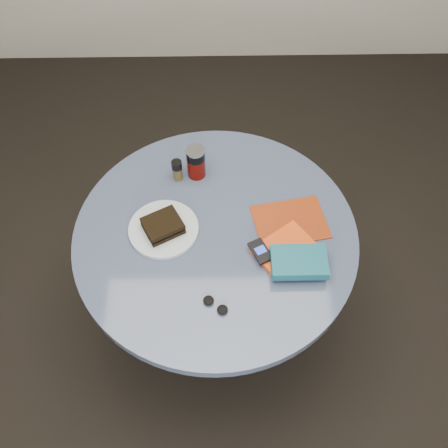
{
  "coord_description": "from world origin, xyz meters",
  "views": [
    {
      "loc": [
        0.01,
        -0.98,
        2.2
      ],
      "look_at": [
        0.03,
        0.0,
        0.8
      ],
      "focal_mm": 40.0,
      "sensor_mm": 36.0,
      "label": 1
    }
  ],
  "objects_px": {
    "plate": "(164,229)",
    "magazine": "(290,222)",
    "sandwich": "(163,226)",
    "table": "(216,256)",
    "red_book": "(284,248)",
    "soda_can": "(196,162)",
    "mp3_player": "(260,251)",
    "pepper_grinder": "(177,170)",
    "headphones": "(215,305)",
    "novel": "(299,262)"
  },
  "relations": [
    {
      "from": "plate",
      "to": "table",
      "type": "bearing_deg",
      "value": -3.57
    },
    {
      "from": "headphones",
      "to": "pepper_grinder",
      "type": "bearing_deg",
      "value": 104.43
    },
    {
      "from": "novel",
      "to": "headphones",
      "type": "height_order",
      "value": "novel"
    },
    {
      "from": "headphones",
      "to": "novel",
      "type": "bearing_deg",
      "value": 26.29
    },
    {
      "from": "magazine",
      "to": "headphones",
      "type": "xyz_separation_m",
      "value": [
        -0.27,
        -0.32,
        0.01
      ]
    },
    {
      "from": "soda_can",
      "to": "headphones",
      "type": "bearing_deg",
      "value": -83.08
    },
    {
      "from": "novel",
      "to": "mp3_player",
      "type": "height_order",
      "value": "novel"
    },
    {
      "from": "sandwich",
      "to": "soda_can",
      "type": "height_order",
      "value": "soda_can"
    },
    {
      "from": "red_book",
      "to": "novel",
      "type": "xyz_separation_m",
      "value": [
        0.04,
        -0.07,
        0.03
      ]
    },
    {
      "from": "plate",
      "to": "headphones",
      "type": "relative_size",
      "value": 2.63
    },
    {
      "from": "soda_can",
      "to": "pepper_grinder",
      "type": "bearing_deg",
      "value": -165.9
    },
    {
      "from": "red_book",
      "to": "novel",
      "type": "distance_m",
      "value": 0.09
    },
    {
      "from": "table",
      "to": "sandwich",
      "type": "distance_m",
      "value": 0.27
    },
    {
      "from": "soda_can",
      "to": "mp3_player",
      "type": "relative_size",
      "value": 1.26
    },
    {
      "from": "sandwich",
      "to": "magazine",
      "type": "height_order",
      "value": "sandwich"
    },
    {
      "from": "magazine",
      "to": "headphones",
      "type": "relative_size",
      "value": 2.71
    },
    {
      "from": "table",
      "to": "plate",
      "type": "relative_size",
      "value": 4.06
    },
    {
      "from": "sandwich",
      "to": "pepper_grinder",
      "type": "xyz_separation_m",
      "value": [
        0.04,
        0.25,
        0.01
      ]
    },
    {
      "from": "sandwich",
      "to": "headphones",
      "type": "distance_m",
      "value": 0.34
    },
    {
      "from": "soda_can",
      "to": "red_book",
      "type": "bearing_deg",
      "value": -49.0
    },
    {
      "from": "pepper_grinder",
      "to": "soda_can",
      "type": "bearing_deg",
      "value": 14.1
    },
    {
      "from": "magazine",
      "to": "plate",
      "type": "bearing_deg",
      "value": 173.07
    },
    {
      "from": "red_book",
      "to": "plate",
      "type": "bearing_deg",
      "value": 131.95
    },
    {
      "from": "table",
      "to": "sandwich",
      "type": "xyz_separation_m",
      "value": [
        -0.18,
        0.0,
        0.2
      ]
    },
    {
      "from": "red_book",
      "to": "mp3_player",
      "type": "height_order",
      "value": "mp3_player"
    },
    {
      "from": "red_book",
      "to": "magazine",
      "type": "bearing_deg",
      "value": 38.54
    },
    {
      "from": "table",
      "to": "red_book",
      "type": "height_order",
      "value": "red_book"
    },
    {
      "from": "table",
      "to": "red_book",
      "type": "bearing_deg",
      "value": -18.63
    },
    {
      "from": "novel",
      "to": "red_book",
      "type": "bearing_deg",
      "value": 120.26
    },
    {
      "from": "table",
      "to": "magazine",
      "type": "bearing_deg",
      "value": 8.26
    },
    {
      "from": "mp3_player",
      "to": "plate",
      "type": "bearing_deg",
      "value": 161.68
    },
    {
      "from": "magazine",
      "to": "mp3_player",
      "type": "height_order",
      "value": "mp3_player"
    },
    {
      "from": "novel",
      "to": "headphones",
      "type": "distance_m",
      "value": 0.31
    },
    {
      "from": "red_book",
      "to": "pepper_grinder",
      "type": "bearing_deg",
      "value": 102.68
    },
    {
      "from": "red_book",
      "to": "headphones",
      "type": "relative_size",
      "value": 2.12
    },
    {
      "from": "pepper_grinder",
      "to": "red_book",
      "type": "bearing_deg",
      "value": -41.5
    },
    {
      "from": "soda_can",
      "to": "headphones",
      "type": "xyz_separation_m",
      "value": [
        0.07,
        -0.55,
        -0.06
      ]
    },
    {
      "from": "magazine",
      "to": "headphones",
      "type": "bearing_deg",
      "value": -140.05
    },
    {
      "from": "mp3_player",
      "to": "headphones",
      "type": "xyz_separation_m",
      "value": [
        -0.15,
        -0.19,
        -0.02
      ]
    },
    {
      "from": "plate",
      "to": "sandwich",
      "type": "distance_m",
      "value": 0.03
    },
    {
      "from": "sandwich",
      "to": "mp3_player",
      "type": "height_order",
      "value": "sandwich"
    },
    {
      "from": "table",
      "to": "sandwich",
      "type": "bearing_deg",
      "value": 178.43
    },
    {
      "from": "plate",
      "to": "novel",
      "type": "relative_size",
      "value": 1.34
    },
    {
      "from": "novel",
      "to": "headphones",
      "type": "relative_size",
      "value": 1.97
    },
    {
      "from": "table",
      "to": "magazine",
      "type": "xyz_separation_m",
      "value": [
        0.27,
        0.04,
        0.17
      ]
    },
    {
      "from": "plate",
      "to": "red_book",
      "type": "distance_m",
      "value": 0.42
    },
    {
      "from": "pepper_grinder",
      "to": "mp3_player",
      "type": "relative_size",
      "value": 0.85
    },
    {
      "from": "table",
      "to": "mp3_player",
      "type": "height_order",
      "value": "mp3_player"
    },
    {
      "from": "plate",
      "to": "magazine",
      "type": "bearing_deg",
      "value": 3.48
    },
    {
      "from": "magazine",
      "to": "red_book",
      "type": "xyz_separation_m",
      "value": [
        -0.03,
        -0.12,
        0.01
      ]
    }
  ]
}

